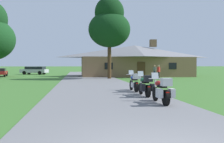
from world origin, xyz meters
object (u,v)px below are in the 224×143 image
(tree_by_lodge_front, at_px, (109,25))
(parked_silver_suv_far_left, at_px, (35,70))
(motorcycle_green_second_in_row, at_px, (145,86))
(motorcycle_red_nearest_to_camera, at_px, (162,91))
(bystander_red_shirt_beside_signpost, at_px, (159,71))
(motorcycle_blue_farthest_in_row, at_px, (134,82))
(bystander_gray_shirt_near_lodge, at_px, (155,71))

(tree_by_lodge_front, xyz_separation_m, parked_silver_suv_far_left, (-11.27, 16.24, -5.74))
(motorcycle_green_second_in_row, xyz_separation_m, parked_silver_suv_far_left, (-11.02, 34.28, 0.17))
(motorcycle_red_nearest_to_camera, height_order, bystander_red_shirt_beside_signpost, bystander_red_shirt_beside_signpost)
(motorcycle_green_second_in_row, bearing_deg, motorcycle_blue_farthest_in_row, 89.90)
(motorcycle_blue_farthest_in_row, bearing_deg, parked_silver_suv_far_left, 108.53)
(bystander_gray_shirt_near_lodge, distance_m, tree_by_lodge_front, 8.82)
(motorcycle_blue_farthest_in_row, height_order, tree_by_lodge_front, tree_by_lodge_front)
(parked_silver_suv_far_left, bearing_deg, motorcycle_blue_farthest_in_row, -144.06)
(motorcycle_blue_farthest_in_row, relative_size, parked_silver_suv_far_left, 0.42)
(tree_by_lodge_front, bearing_deg, motorcycle_blue_farthest_in_row, -91.04)
(bystander_red_shirt_beside_signpost, bearing_deg, bystander_gray_shirt_near_lodge, 33.79)
(motorcycle_green_second_in_row, height_order, bystander_gray_shirt_near_lodge, bystander_gray_shirt_near_lodge)
(motorcycle_red_nearest_to_camera, height_order, parked_silver_suv_far_left, parked_silver_suv_far_left)
(bystander_gray_shirt_near_lodge, xyz_separation_m, parked_silver_suv_far_left, (-17.61, 13.71, -0.15))
(tree_by_lodge_front, bearing_deg, parked_silver_suv_far_left, 124.78)
(tree_by_lodge_front, bearing_deg, motorcycle_green_second_in_row, -90.82)
(parked_silver_suv_far_left, bearing_deg, bystander_gray_shirt_near_lodge, -111.11)
(motorcycle_red_nearest_to_camera, distance_m, bystander_red_shirt_beside_signpost, 20.41)
(motorcycle_red_nearest_to_camera, bearing_deg, parked_silver_suv_far_left, 106.13)
(bystander_gray_shirt_near_lodge, height_order, bystander_red_shirt_beside_signpost, bystander_red_shirt_beside_signpost)
(motorcycle_red_nearest_to_camera, xyz_separation_m, motorcycle_blue_farthest_in_row, (-0.04, 5.39, 0.01))
(motorcycle_blue_farthest_in_row, bearing_deg, bystander_gray_shirt_near_lodge, 69.10)
(motorcycle_red_nearest_to_camera, bearing_deg, bystander_gray_shirt_near_lodge, 73.78)
(motorcycle_green_second_in_row, bearing_deg, bystander_red_shirt_beside_signpost, 69.77)
(motorcycle_green_second_in_row, xyz_separation_m, bystander_red_shirt_beside_signpost, (5.97, 16.77, 0.34))
(motorcycle_red_nearest_to_camera, xyz_separation_m, bystander_red_shirt_beside_signpost, (5.96, 19.52, 0.34))
(bystander_red_shirt_beside_signpost, bearing_deg, motorcycle_blue_farthest_in_row, -159.92)
(motorcycle_blue_farthest_in_row, distance_m, bystander_gray_shirt_near_lodge, 19.11)
(motorcycle_red_nearest_to_camera, relative_size, bystander_red_shirt_beside_signpost, 1.24)
(motorcycle_red_nearest_to_camera, height_order, bystander_gray_shirt_near_lodge, bystander_gray_shirt_near_lodge)
(motorcycle_red_nearest_to_camera, bearing_deg, bystander_red_shirt_beside_signpost, 72.56)
(motorcycle_blue_farthest_in_row, xyz_separation_m, bystander_gray_shirt_near_lodge, (6.62, 17.93, 0.31))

